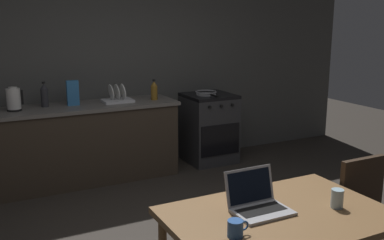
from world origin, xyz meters
The scene contains 14 objects.
back_wall centered at (0.30, 2.51, 1.29)m, with size 6.40×0.10×2.59m, color #474845.
kitchen_counter centered at (-0.46, 2.16, 0.45)m, with size 2.16×0.64×0.89m.
stove_oven centered at (1.18, 2.16, 0.44)m, with size 0.60×0.62×0.89m.
dining_table centered at (-0.05, -0.89, 0.68)m, with size 1.26×0.84×0.75m.
chair centered at (0.80, -0.80, 0.53)m, with size 0.40×0.40×0.90m.
laptop centered at (-0.14, -0.80, 0.80)m, with size 0.32×0.28×0.22m.
electric_kettle centered at (-1.15, 2.16, 1.01)m, with size 0.17×0.15×0.25m.
bottle centered at (0.40, 2.11, 1.00)m, with size 0.08×0.08×0.24m.
frying_pan centered at (1.12, 2.13, 0.91)m, with size 0.27×0.45×0.05m.
coffee_mug centered at (-0.42, -1.00, 0.80)m, with size 0.12×0.08×0.09m.
drinking_glass centered at (0.29, -0.97, 0.81)m, with size 0.07×0.07×0.11m.
cereal_box centered at (-0.54, 2.18, 1.03)m, with size 0.13×0.05×0.28m.
dish_rack centered at (-0.04, 2.16, 0.94)m, with size 0.34×0.26×0.21m.
bottle_b centered at (-0.83, 2.24, 1.02)m, with size 0.08×0.08×0.28m.
Camera 1 is at (-1.54, -2.72, 1.82)m, focal length 41.29 mm.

